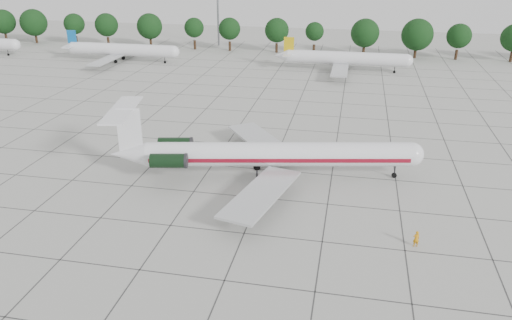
# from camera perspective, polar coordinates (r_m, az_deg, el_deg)

# --- Properties ---
(ground) EXTENTS (260.00, 260.00, 0.00)m
(ground) POSITION_cam_1_polar(r_m,az_deg,el_deg) (58.60, 0.35, -4.34)
(ground) COLOR #A8A9A1
(ground) RESTS_ON ground
(apron_joints) EXTENTS (170.00, 170.00, 0.02)m
(apron_joints) POSITION_cam_1_polar(r_m,az_deg,el_deg) (72.02, 2.64, 1.13)
(apron_joints) COLOR #383838
(apron_joints) RESTS_ON ground
(main_airliner) EXTENTS (38.84, 30.24, 9.19)m
(main_airliner) POSITION_cam_1_polar(r_m,az_deg,el_deg) (62.26, 0.64, 0.69)
(main_airliner) COLOR silver
(main_airliner) RESTS_ON ground
(ground_crew) EXTENTS (0.72, 0.57, 1.73)m
(ground_crew) POSITION_cam_1_polar(r_m,az_deg,el_deg) (51.74, 17.84, -8.57)
(ground_crew) COLOR orange
(ground_crew) RESTS_ON ground
(bg_airliner_b) EXTENTS (28.24, 27.20, 7.40)m
(bg_airliner_b) POSITION_cam_1_polar(r_m,az_deg,el_deg) (132.81, -15.13, 12.05)
(bg_airliner_b) COLOR silver
(bg_airliner_b) RESTS_ON ground
(bg_airliner_c) EXTENTS (28.24, 27.20, 7.40)m
(bg_airliner_c) POSITION_cam_1_polar(r_m,az_deg,el_deg) (120.14, 10.14, 11.35)
(bg_airliner_c) COLOR silver
(bg_airliner_c) RESTS_ON ground
(tree_line) EXTENTS (249.86, 8.44, 10.22)m
(tree_line) POSITION_cam_1_polar(r_m,az_deg,el_deg) (139.25, 2.40, 14.59)
(tree_line) COLOR #332114
(tree_line) RESTS_ON ground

